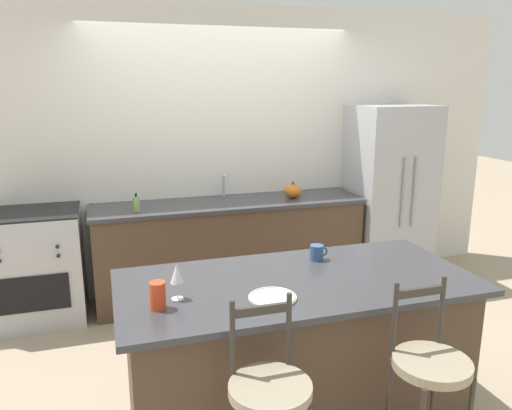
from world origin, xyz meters
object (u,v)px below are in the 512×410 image
at_px(coffee_mug, 317,252).
at_px(pumpkin_decoration, 293,191).
at_px(dinner_plate, 273,297).
at_px(oven_range, 36,266).
at_px(soap_bottle, 136,204).
at_px(refrigerator, 388,194).
at_px(wine_glass, 177,275).
at_px(bar_stool_far, 429,387).
at_px(tumbler_cup, 158,295).

xyz_separation_m(coffee_mug, pumpkin_decoration, (0.47, 1.63, 0.02)).
distance_m(dinner_plate, coffee_mug, 0.65).
bearing_deg(oven_range, soap_bottle, -7.20).
xyz_separation_m(pumpkin_decoration, soap_bottle, (-1.46, -0.09, 0.00)).
bearing_deg(dinner_plate, refrigerator, 46.88).
bearing_deg(soap_bottle, wine_glass, -87.83).
bearing_deg(refrigerator, bar_stool_far, -117.59).
height_order(oven_range, bar_stool_far, bar_stool_far).
bearing_deg(oven_range, bar_stool_far, -52.71).
distance_m(oven_range, tumbler_cup, 2.27).
bearing_deg(tumbler_cup, pumpkin_decoration, 53.68).
bearing_deg(coffee_mug, dinner_plate, -134.21).
distance_m(wine_glass, pumpkin_decoration, 2.40).
bearing_deg(wine_glass, coffee_mug, 19.55).
xyz_separation_m(tumbler_cup, pumpkin_decoration, (1.50, 2.04, 0.00)).
bearing_deg(dinner_plate, soap_bottle, 104.96).
xyz_separation_m(refrigerator, pumpkin_decoration, (-1.04, 0.00, 0.10)).
xyz_separation_m(refrigerator, wine_glass, (-2.43, -1.96, 0.16)).
xyz_separation_m(refrigerator, dinner_plate, (-1.96, -2.10, 0.03)).
relative_size(refrigerator, coffee_mug, 15.33).
bearing_deg(coffee_mug, oven_range, 138.08).
relative_size(coffee_mug, tumbler_cup, 0.85).
relative_size(wine_glass, pumpkin_decoration, 1.14).
bearing_deg(tumbler_cup, coffee_mug, 21.69).
relative_size(bar_stool_far, coffee_mug, 9.43).
bearing_deg(refrigerator, dinner_plate, -133.12).
relative_size(bar_stool_far, dinner_plate, 4.40).
bearing_deg(tumbler_cup, dinner_plate, -5.78).
bearing_deg(pumpkin_decoration, coffee_mug, -106.15).
bearing_deg(tumbler_cup, bar_stool_far, -25.29).
bearing_deg(soap_bottle, bar_stool_far, -65.50).
height_order(oven_range, coffee_mug, coffee_mug).
height_order(refrigerator, tumbler_cup, refrigerator).
xyz_separation_m(dinner_plate, soap_bottle, (-0.54, 2.01, 0.06)).
bearing_deg(wine_glass, refrigerator, 38.85).
xyz_separation_m(wine_glass, pumpkin_decoration, (1.39, 1.96, -0.06)).
xyz_separation_m(bar_stool_far, wine_glass, (-1.07, 0.64, 0.44)).
height_order(bar_stool_far, pumpkin_decoration, bar_stool_far).
bearing_deg(tumbler_cup, oven_range, 111.57).
bearing_deg(bar_stool_far, tumbler_cup, 154.71).
xyz_separation_m(tumbler_cup, soap_bottle, (0.04, 1.95, 0.00)).
bearing_deg(dinner_plate, bar_stool_far, -39.46).
relative_size(pumpkin_decoration, soap_bottle, 1.05).
distance_m(bar_stool_far, tumbler_cup, 1.36).
relative_size(oven_range, dinner_plate, 3.85).
xyz_separation_m(oven_range, dinner_plate, (1.39, -2.12, 0.45)).
relative_size(dinner_plate, pumpkin_decoration, 1.50).
height_order(bar_stool_far, dinner_plate, bar_stool_far).
distance_m(oven_range, pumpkin_decoration, 2.37).
xyz_separation_m(bar_stool_far, soap_bottle, (-1.14, 2.51, 0.38)).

